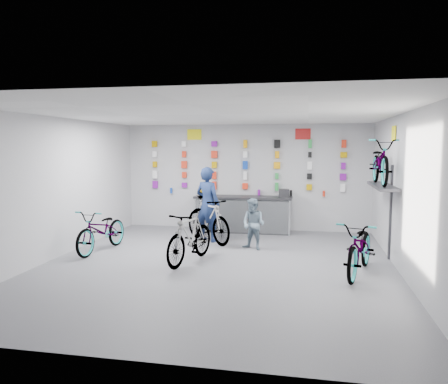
% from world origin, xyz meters
% --- Properties ---
extents(floor, '(8.00, 8.00, 0.00)m').
position_xyz_m(floor, '(0.00, 0.00, 0.00)').
color(floor, '#515156').
rests_on(floor, ground).
extents(ceiling, '(8.00, 8.00, 0.00)m').
position_xyz_m(ceiling, '(0.00, 0.00, 3.00)').
color(ceiling, white).
rests_on(ceiling, wall_back).
extents(wall_back, '(7.00, 0.00, 7.00)m').
position_xyz_m(wall_back, '(0.00, 4.00, 1.50)').
color(wall_back, '#B9B9BB').
rests_on(wall_back, floor).
extents(wall_front, '(7.00, 0.00, 7.00)m').
position_xyz_m(wall_front, '(0.00, -4.00, 1.50)').
color(wall_front, '#B9B9BB').
rests_on(wall_front, floor).
extents(wall_left, '(0.00, 8.00, 8.00)m').
position_xyz_m(wall_left, '(-3.50, 0.00, 1.50)').
color(wall_left, '#B9B9BB').
rests_on(wall_left, floor).
extents(wall_right, '(0.00, 8.00, 8.00)m').
position_xyz_m(wall_right, '(3.50, 0.00, 1.50)').
color(wall_right, '#B9B9BB').
rests_on(wall_right, floor).
extents(counter, '(2.70, 0.66, 1.00)m').
position_xyz_m(counter, '(0.00, 3.54, 0.49)').
color(counter, black).
rests_on(counter, floor).
extents(merch_wall, '(5.57, 0.08, 1.57)m').
position_xyz_m(merch_wall, '(-0.03, 3.93, 1.80)').
color(merch_wall, '#7E0F99').
rests_on(merch_wall, wall_back).
extents(wall_bracket, '(0.39, 1.90, 2.00)m').
position_xyz_m(wall_bracket, '(3.33, 1.20, 1.46)').
color(wall_bracket, '#333338').
rests_on(wall_bracket, wall_right).
extents(sign_left, '(0.42, 0.02, 0.30)m').
position_xyz_m(sign_left, '(-1.50, 3.98, 2.72)').
color(sign_left, yellow).
rests_on(sign_left, wall_back).
extents(sign_right, '(0.42, 0.02, 0.30)m').
position_xyz_m(sign_right, '(1.60, 3.98, 2.72)').
color(sign_right, red).
rests_on(sign_right, wall_back).
extents(sign_side, '(0.02, 0.40, 0.30)m').
position_xyz_m(sign_side, '(3.48, 1.20, 2.65)').
color(sign_side, yellow).
rests_on(sign_side, wall_right).
extents(bike_left, '(0.86, 1.93, 0.98)m').
position_xyz_m(bike_left, '(-2.80, 0.67, 0.49)').
color(bike_left, gray).
rests_on(bike_left, floor).
extents(bike_center, '(0.94, 1.88, 1.09)m').
position_xyz_m(bike_center, '(-0.59, 0.12, 0.54)').
color(bike_center, gray).
rests_on(bike_center, floor).
extents(bike_right, '(1.22, 2.08, 1.03)m').
position_xyz_m(bike_right, '(2.75, -0.10, 0.52)').
color(bike_right, gray).
rests_on(bike_right, floor).
extents(bike_service, '(1.73, 1.70, 1.14)m').
position_xyz_m(bike_service, '(-0.67, 2.07, 0.57)').
color(bike_service, gray).
rests_on(bike_service, floor).
extents(bike_wall, '(0.63, 1.80, 0.95)m').
position_xyz_m(bike_wall, '(3.25, 1.20, 2.05)').
color(bike_wall, gray).
rests_on(bike_wall, wall_bracket).
extents(clerk, '(0.81, 0.69, 1.87)m').
position_xyz_m(clerk, '(-0.69, 2.19, 0.94)').
color(clerk, '#142246').
rests_on(clerk, floor).
extents(customer, '(0.71, 0.64, 1.19)m').
position_xyz_m(customer, '(0.55, 1.51, 0.59)').
color(customer, slate).
rests_on(customer, floor).
extents(spare_wheel, '(0.64, 0.29, 0.61)m').
position_xyz_m(spare_wheel, '(-1.01, 3.17, 0.30)').
color(spare_wheel, black).
rests_on(spare_wheel, floor).
extents(register, '(0.29, 0.31, 0.22)m').
position_xyz_m(register, '(1.13, 3.55, 1.11)').
color(register, black).
rests_on(register, counter).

